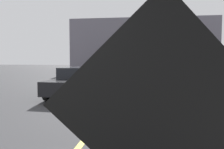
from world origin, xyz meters
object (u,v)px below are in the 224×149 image
at_px(arrow_board_trailer, 122,80).
at_px(box_truck, 160,58).
at_px(traffic_cone_mid_lane, 110,109).
at_px(traffic_cone_curbside, 116,86).
at_px(highway_guide_sign, 169,44).
at_px(traffic_cone_near_sign, 111,147).
at_px(roadwork_sign, 162,109).
at_px(traffic_cone_far_lane, 119,93).
at_px(pickup_car, 80,82).

distance_m(arrow_board_trailer, box_truck, 5.59).
bearing_deg(traffic_cone_mid_lane, arrow_board_trailer, 93.09).
relative_size(box_truck, traffic_cone_curbside, 10.41).
distance_m(highway_guide_sign, traffic_cone_near_sign, 23.84).
bearing_deg(traffic_cone_curbside, highway_guide_sign, 74.69).
height_order(roadwork_sign, highway_guide_sign, highway_guide_sign).
relative_size(roadwork_sign, highway_guide_sign, 0.47).
distance_m(traffic_cone_near_sign, traffic_cone_far_lane, 5.88).
distance_m(pickup_car, traffic_cone_curbside, 2.23).
height_order(pickup_car, traffic_cone_near_sign, pickup_car).
height_order(roadwork_sign, traffic_cone_far_lane, roadwork_sign).
bearing_deg(arrow_board_trailer, pickup_car, -117.91).
bearing_deg(arrow_board_trailer, traffic_cone_near_sign, -85.08).
relative_size(pickup_car, highway_guide_sign, 0.91).
relative_size(roadwork_sign, box_truck, 0.35).
relative_size(roadwork_sign, traffic_cone_curbside, 3.66).
xyz_separation_m(roadwork_sign, box_truck, (0.91, 17.24, 0.39)).
distance_m(pickup_car, traffic_cone_mid_lane, 4.63).
height_order(arrow_board_trailer, traffic_cone_mid_lane, arrow_board_trailer).
bearing_deg(roadwork_sign, pickup_car, 109.74).
bearing_deg(roadwork_sign, traffic_cone_curbside, 99.08).
xyz_separation_m(roadwork_sign, traffic_cone_near_sign, (-0.70, 2.17, -1.14)).
distance_m(box_truck, traffic_cone_curbside, 7.20).
height_order(roadwork_sign, traffic_cone_near_sign, roadwork_sign).
xyz_separation_m(traffic_cone_near_sign, traffic_cone_curbside, (-1.02, 8.55, -0.02)).
height_order(traffic_cone_near_sign, traffic_cone_far_lane, traffic_cone_far_lane).
height_order(pickup_car, traffic_cone_far_lane, pickup_car).
distance_m(traffic_cone_mid_lane, traffic_cone_far_lane, 2.93).
bearing_deg(highway_guide_sign, arrow_board_trailer, -106.67).
bearing_deg(traffic_cone_near_sign, highway_guide_sign, 82.56).
xyz_separation_m(highway_guide_sign, traffic_cone_mid_lane, (-3.55, -20.52, -3.09)).
bearing_deg(highway_guide_sign, traffic_cone_curbside, -105.31).
height_order(roadwork_sign, pickup_car, roadwork_sign).
relative_size(box_truck, highway_guide_sign, 1.33).
bearing_deg(traffic_cone_far_lane, traffic_cone_near_sign, -84.47).
relative_size(traffic_cone_near_sign, traffic_cone_mid_lane, 0.98).
height_order(traffic_cone_far_lane, traffic_cone_curbside, traffic_cone_far_lane).
relative_size(pickup_car, traffic_cone_near_sign, 6.75).
distance_m(highway_guide_sign, traffic_cone_curbside, 15.75).
bearing_deg(traffic_cone_curbside, roadwork_sign, -80.92).
relative_size(arrow_board_trailer, traffic_cone_curbside, 4.24).
xyz_separation_m(box_truck, traffic_cone_far_lane, (-2.18, -9.22, -1.49)).
bearing_deg(traffic_cone_near_sign, arrow_board_trailer, 94.92).
bearing_deg(roadwork_sign, highway_guide_sign, 84.73).
height_order(box_truck, highway_guide_sign, highway_guide_sign).
bearing_deg(traffic_cone_near_sign, pickup_car, 110.32).
height_order(pickup_car, traffic_cone_curbside, pickup_car).
bearing_deg(highway_guide_sign, roadwork_sign, -95.27).
height_order(arrow_board_trailer, pickup_car, arrow_board_trailer).
relative_size(traffic_cone_far_lane, traffic_cone_curbside, 1.20).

